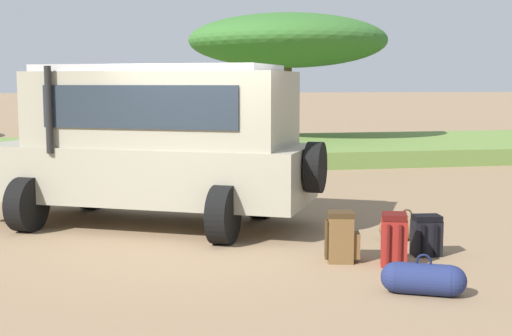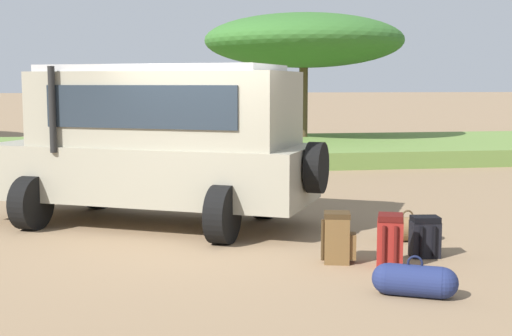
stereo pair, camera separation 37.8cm
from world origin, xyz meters
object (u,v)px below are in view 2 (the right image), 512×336
Objects in this scene: safari_vehicle at (158,141)px; backpack_cluster_center at (390,241)px; duffel_bag_low_black_case at (407,229)px; acacia_tree_centre_back at (304,41)px; backpack_beside_front_wheel at (338,238)px; backpack_near_rear_wheel at (425,237)px; duffel_bag_soft_canvas at (415,281)px.

backpack_cluster_center is at bearing -49.51° from safari_vehicle.
safari_vehicle is at bearing 151.86° from duffel_bag_low_black_case.
backpack_beside_front_wheel is at bearing -101.71° from acacia_tree_centre_back.
backpack_near_rear_wheel reaches higher than duffel_bag_soft_canvas.
backpack_near_rear_wheel is 0.91m from duffel_bag_low_black_case.
duffel_bag_low_black_case reaches higher than duffel_bag_soft_canvas.
safari_vehicle reaches higher than duffel_bag_low_black_case.
backpack_near_rear_wheel is 0.66× the size of duffel_bag_low_black_case.
backpack_cluster_center reaches higher than duffel_bag_low_black_case.
duffel_bag_low_black_case is (0.72, 1.28, -0.14)m from backpack_cluster_center.
backpack_cluster_center is 0.10× the size of acacia_tree_centre_back.
acacia_tree_centre_back reaches higher than duffel_bag_low_black_case.
backpack_near_rear_wheel is 0.64× the size of duffel_bag_soft_canvas.
safari_vehicle is at bearing 140.16° from backpack_near_rear_wheel.
acacia_tree_centre_back reaches higher than backpack_beside_front_wheel.
backpack_cluster_center is (0.56, -0.29, 0.01)m from backpack_beside_front_wheel.
backpack_beside_front_wheel is at bearing -175.22° from backpack_near_rear_wheel.
backpack_beside_front_wheel is at bearing -53.46° from safari_vehicle.
backpack_near_rear_wheel is 14.80m from acacia_tree_centre_back.
backpack_beside_front_wheel is 0.63m from backpack_cluster_center.
backpack_cluster_center is at bearing -147.16° from backpack_near_rear_wheel.
duffel_bag_soft_canvas is (0.39, -1.48, -0.14)m from backpack_beside_front_wheel.
acacia_tree_centre_back reaches higher than backpack_cluster_center.
backpack_near_rear_wheel is at bearing 4.78° from backpack_beside_front_wheel.
backpack_beside_front_wheel is 15.06m from acacia_tree_centre_back.
safari_vehicle reaches higher than backpack_near_rear_wheel.
backpack_near_rear_wheel is at bearing -98.06° from duffel_bag_low_black_case.
acacia_tree_centre_back is (2.60, 15.89, 3.36)m from duffel_bag_soft_canvas.
backpack_beside_front_wheel is 1.62m from duffel_bag_low_black_case.
backpack_beside_front_wheel is 1.20× the size of backpack_near_rear_wheel.
backpack_beside_front_wheel is at bearing 104.70° from duffel_bag_soft_canvas.
duffel_bag_soft_canvas is at bearing -75.30° from backpack_beside_front_wheel.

